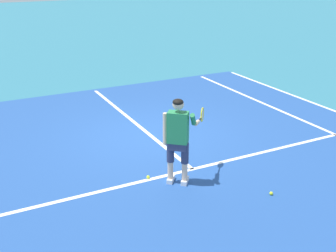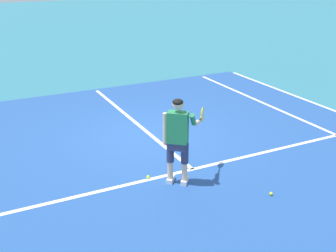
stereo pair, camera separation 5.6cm
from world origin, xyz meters
TOP-DOWN VIEW (x-y plane):
  - ground_plane at (0.00, 0.00)m, footprint 80.00×80.00m
  - court_inner_surface at (0.00, -0.80)m, footprint 10.98×10.69m
  - line_service at (0.00, -2.06)m, footprint 8.23×0.10m
  - line_centre_service at (0.00, 1.14)m, footprint 0.10×6.40m
  - line_singles_right at (4.12, -0.80)m, footprint 0.10×10.29m
  - line_doubles_right at (5.49, -0.80)m, footprint 0.10×10.29m
  - tennis_player at (-0.53, -2.41)m, footprint 1.13×0.80m
  - tennis_ball_near_feet at (-0.98, -2.00)m, footprint 0.07×0.07m
  - tennis_ball_by_baseline at (0.77, -3.61)m, footprint 0.07×0.07m

SIDE VIEW (x-z plane):
  - ground_plane at x=0.00m, z-range 0.00..0.00m
  - court_inner_surface at x=0.00m, z-range 0.00..0.00m
  - line_service at x=0.00m, z-range 0.00..0.01m
  - line_centre_service at x=0.00m, z-range 0.00..0.01m
  - line_singles_right at x=4.12m, z-range 0.00..0.01m
  - line_doubles_right at x=5.49m, z-range 0.00..0.01m
  - tennis_ball_near_feet at x=-0.98m, z-range 0.00..0.07m
  - tennis_ball_by_baseline at x=0.77m, z-range 0.00..0.07m
  - tennis_player at x=-0.53m, z-range 0.13..1.85m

